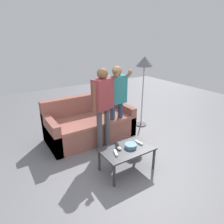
# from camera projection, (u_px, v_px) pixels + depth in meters

# --- Properties ---
(ground_plane) EXTENTS (12.00, 12.00, 0.00)m
(ground_plane) POSITION_uv_depth(u_px,v_px,m) (119.00, 169.00, 3.35)
(ground_plane) COLOR slate
(couch) EXTENTS (1.84, 0.92, 0.89)m
(couch) POSITION_uv_depth(u_px,v_px,m) (89.00, 124.00, 4.32)
(couch) COLOR brown
(couch) RESTS_ON ground
(coffee_table) EXTENTS (0.86, 0.52, 0.41)m
(coffee_table) POSITION_uv_depth(u_px,v_px,m) (127.00, 151.00, 3.22)
(coffee_table) COLOR #2D2D33
(coffee_table) RESTS_ON ground
(snack_bowl) EXTENTS (0.20, 0.20, 0.06)m
(snack_bowl) POSITION_uv_depth(u_px,v_px,m) (131.00, 146.00, 3.22)
(snack_bowl) COLOR teal
(snack_bowl) RESTS_ON coffee_table
(game_remote_nunchuk) EXTENTS (0.06, 0.09, 0.05)m
(game_remote_nunchuk) POSITION_uv_depth(u_px,v_px,m) (119.00, 148.00, 3.16)
(game_remote_nunchuk) COLOR white
(game_remote_nunchuk) RESTS_ON coffee_table
(floor_lamp) EXTENTS (0.39, 0.39, 1.69)m
(floor_lamp) POSITION_uv_depth(u_px,v_px,m) (144.00, 66.00, 4.47)
(floor_lamp) COLOR #2D2D33
(floor_lamp) RESTS_ON ground
(player_center) EXTENTS (0.50, 0.31, 1.60)m
(player_center) POSITION_uv_depth(u_px,v_px,m) (103.00, 100.00, 3.63)
(player_center) COLOR #47474C
(player_center) RESTS_ON ground
(player_right) EXTENTS (0.48, 0.32, 1.58)m
(player_right) POSITION_uv_depth(u_px,v_px,m) (117.00, 95.00, 3.99)
(player_right) COLOR #2D3856
(player_right) RESTS_ON ground
(game_remote_wand_near) EXTENTS (0.09, 0.16, 0.03)m
(game_remote_wand_near) POSITION_uv_depth(u_px,v_px,m) (116.00, 153.00, 3.05)
(game_remote_wand_near) COLOR white
(game_remote_wand_near) RESTS_ON coffee_table
(game_remote_wand_far) EXTENTS (0.05, 0.16, 0.03)m
(game_remote_wand_far) POSITION_uv_depth(u_px,v_px,m) (139.00, 143.00, 3.35)
(game_remote_wand_far) COLOR white
(game_remote_wand_far) RESTS_ON coffee_table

